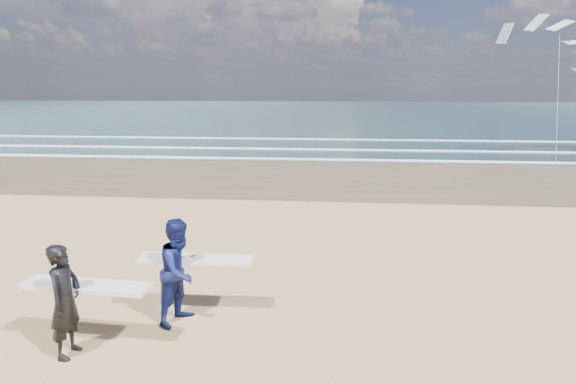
# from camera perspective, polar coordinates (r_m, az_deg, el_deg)

# --- Properties ---
(ocean) EXTENTS (220.00, 100.00, 0.02)m
(ocean) POSITION_cam_1_polar(r_m,az_deg,el_deg) (80.95, 18.07, 8.28)
(ocean) COLOR #172C34
(ocean) RESTS_ON ground
(surfer_near) EXTENTS (2.23, 1.05, 1.91)m
(surfer_near) POSITION_cam_1_polar(r_m,az_deg,el_deg) (9.26, -23.29, -10.86)
(surfer_near) COLOR black
(surfer_near) RESTS_ON ground
(surfer_far) EXTENTS (2.21, 1.22, 2.00)m
(surfer_far) POSITION_cam_1_polar(r_m,az_deg,el_deg) (9.87, -11.79, -8.48)
(surfer_far) COLOR #0D144A
(surfer_far) RESTS_ON ground
(kite_1) EXTENTS (6.35, 4.80, 9.07)m
(kite_1) POSITION_cam_1_polar(r_m,az_deg,el_deg) (34.79, 27.86, 11.96)
(kite_1) COLOR slate
(kite_1) RESTS_ON ground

